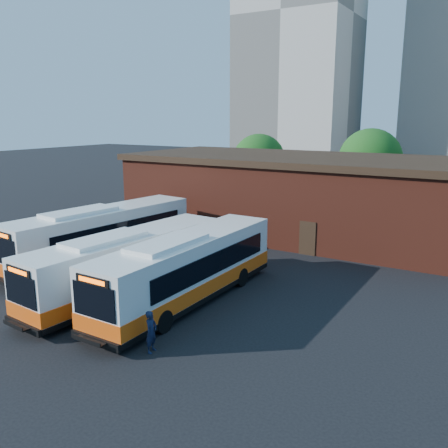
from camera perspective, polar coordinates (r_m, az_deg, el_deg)
The scene contains 9 objects.
ground at distance 23.95m, azimuth -9.63°, elevation -10.79°, with size 220.00×220.00×0.00m, color black.
bus_west at distance 32.34m, azimuth -14.43°, elevation -1.54°, with size 4.44×14.17×3.81m.
bus_midwest at distance 26.25m, azimuth -11.42°, elevation -4.98°, with size 3.87×13.22×3.56m.
bus_mideast at distance 24.83m, azimuth -4.43°, elevation -5.68°, with size 2.98×13.47×3.65m.
transit_worker at distance 20.15m, azimuth -8.75°, elevation -12.67°, with size 0.65×0.43×1.79m, color #121A35.
depot_building at distance 39.78m, azimuth 9.23°, elevation 3.58°, with size 28.60×12.60×6.40m.
tree_west at distance 54.57m, azimuth 4.22°, elevation 7.64°, with size 6.00×6.00×7.65m.
tree_mid at distance 52.23m, azimuth 17.17°, elevation 7.36°, with size 6.56×6.56×8.36m.
tower_left at distance 97.49m, azimuth 9.20°, elevation 23.48°, with size 20.00×18.00×56.20m.
Camera 1 is at (14.51, -16.51, 9.51)m, focal length 38.00 mm.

